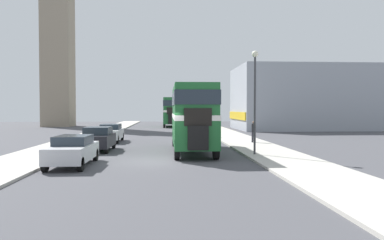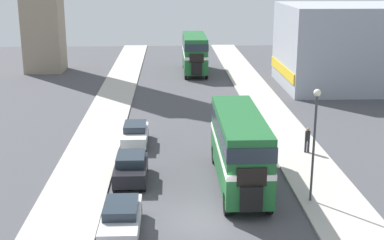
{
  "view_description": "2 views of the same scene",
  "coord_description": "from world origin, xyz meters",
  "views": [
    {
      "loc": [
        0.61,
        -19.18,
        2.7
      ],
      "look_at": [
        2.16,
        4.2,
        2.0
      ],
      "focal_mm": 35.0,
      "sensor_mm": 36.0,
      "label": 1
    },
    {
      "loc": [
        -1.6,
        -23.3,
        11.61
      ],
      "look_at": [
        0.0,
        13.95,
        1.02
      ],
      "focal_mm": 50.0,
      "sensor_mm": 36.0,
      "label": 2
    }
  ],
  "objects": [
    {
      "name": "pedestrian_walking",
      "position": [
        7.25,
        9.15,
        1.05
      ],
      "size": [
        0.33,
        0.33,
        1.65
      ],
      "color": "#282833",
      "rests_on": "sidewalk_right"
    },
    {
      "name": "sidewalk_left",
      "position": [
        -6.75,
        0.0,
        0.06
      ],
      "size": [
        3.5,
        120.0,
        0.12
      ],
      "color": "#B7B2A8",
      "rests_on": "ground_plane"
    },
    {
      "name": "sidewalk_right",
      "position": [
        6.75,
        0.0,
        0.06
      ],
      "size": [
        3.5,
        120.0,
        0.12
      ],
      "color": "#B7B2A8",
      "rests_on": "ground_plane"
    },
    {
      "name": "street_lamp",
      "position": [
        5.57,
        1.73,
        3.96
      ],
      "size": [
        0.36,
        0.36,
        5.86
      ],
      "color": "#38383D",
      "rests_on": "sidewalk_right"
    },
    {
      "name": "double_decker_bus",
      "position": [
        2.16,
        4.18,
        2.43
      ],
      "size": [
        2.38,
        9.33,
        4.06
      ],
      "color": "#1E602D",
      "rests_on": "ground_plane"
    },
    {
      "name": "car_parked_mid",
      "position": [
        -3.83,
        5.08,
        0.79
      ],
      "size": [
        1.78,
        3.91,
        1.54
      ],
      "color": "black",
      "rests_on": "ground_plane"
    },
    {
      "name": "bus_distant",
      "position": [
        1.31,
        37.47,
        2.58
      ],
      "size": [
        2.57,
        9.24,
        4.33
      ],
      "color": "#1E602D",
      "rests_on": "ground_plane"
    },
    {
      "name": "car_parked_near",
      "position": [
        -3.86,
        -1.19,
        0.75
      ],
      "size": [
        1.69,
        4.26,
        1.43
      ],
      "color": "silver",
      "rests_on": "ground_plane"
    },
    {
      "name": "car_parked_far",
      "position": [
        -3.99,
        11.6,
        0.76
      ],
      "size": [
        1.67,
        4.16,
        1.46
      ],
      "color": "white",
      "rests_on": "ground_plane"
    },
    {
      "name": "shop_building_block",
      "position": [
        18.94,
        29.44,
        4.1
      ],
      "size": [
        18.37,
        11.34,
        8.21
      ],
      "color": "#999EA8",
      "rests_on": "ground_plane"
    },
    {
      "name": "ground_plane",
      "position": [
        0.0,
        0.0,
        0.0
      ],
      "size": [
        120.0,
        120.0,
        0.0
      ],
      "primitive_type": "plane",
      "color": "#47474C"
    }
  ]
}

